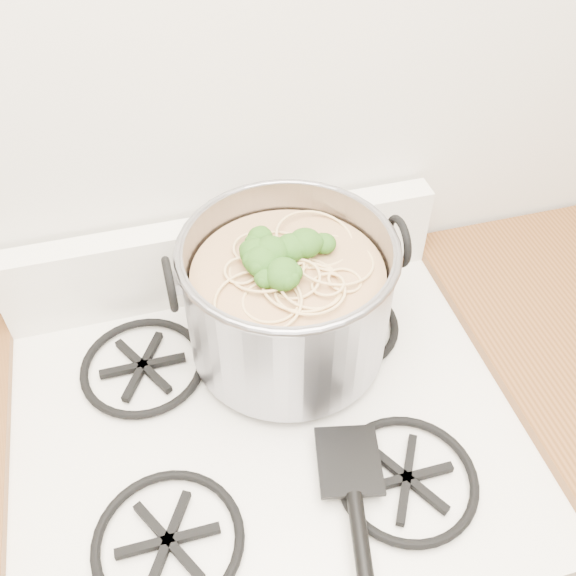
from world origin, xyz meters
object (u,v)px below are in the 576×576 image
Objects in this scene: spatula at (349,458)px; gas_range at (272,547)px; glass_bowl at (306,314)px; stock_pot at (288,299)px.

gas_range is at bearing 143.96° from spatula.
gas_range is 0.54m from glass_bowl.
stock_pot is (0.07, 0.13, 0.59)m from gas_range.
spatula is (0.10, -0.11, 0.50)m from gas_range.
gas_range is 2.57× the size of stock_pot.
stock_pot is 0.11m from glass_bowl.
glass_bowl is (0.11, 0.17, 0.50)m from gas_range.
gas_range is 9.10× the size of glass_bowl.
gas_range is 0.61m from stock_pot.
stock_pot is 3.54× the size of glass_bowl.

